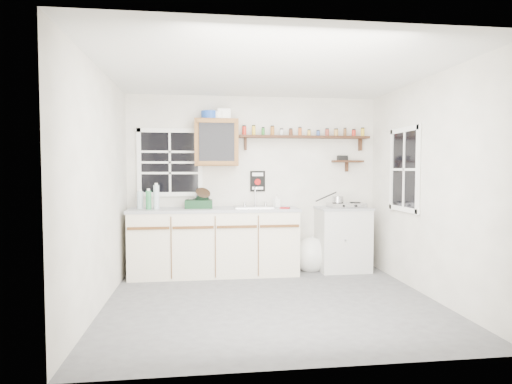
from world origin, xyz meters
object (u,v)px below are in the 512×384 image
(upper_cabinet, at_px, (216,143))
(spice_shelf, at_px, (304,136))
(dish_rack, at_px, (200,201))
(hotplate, at_px, (347,205))
(right_cabinet, at_px, (343,239))
(main_cabinet, at_px, (215,241))

(upper_cabinet, bearing_deg, spice_shelf, 3.12)
(spice_shelf, distance_m, dish_rack, 1.77)
(upper_cabinet, xyz_separation_m, hotplate, (1.85, -0.14, -0.88))
(right_cabinet, distance_m, hotplate, 0.49)
(right_cabinet, bearing_deg, upper_cabinet, 176.24)
(right_cabinet, height_order, upper_cabinet, upper_cabinet)
(right_cabinet, relative_size, spice_shelf, 0.48)
(upper_cabinet, bearing_deg, dish_rack, -159.44)
(main_cabinet, height_order, spice_shelf, spice_shelf)
(spice_shelf, bearing_deg, hotplate, -19.72)
(right_cabinet, bearing_deg, main_cabinet, -179.21)
(right_cabinet, xyz_separation_m, upper_cabinet, (-1.80, 0.12, 1.37))
(main_cabinet, bearing_deg, hotplate, 0.17)
(main_cabinet, height_order, upper_cabinet, upper_cabinet)
(spice_shelf, bearing_deg, upper_cabinet, -176.88)
(dish_rack, bearing_deg, spice_shelf, 7.01)
(right_cabinet, distance_m, spice_shelf, 1.58)
(main_cabinet, relative_size, dish_rack, 6.12)
(main_cabinet, distance_m, hotplate, 1.94)
(spice_shelf, bearing_deg, main_cabinet, -170.71)
(upper_cabinet, relative_size, hotplate, 1.23)
(right_cabinet, bearing_deg, hotplate, -23.69)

